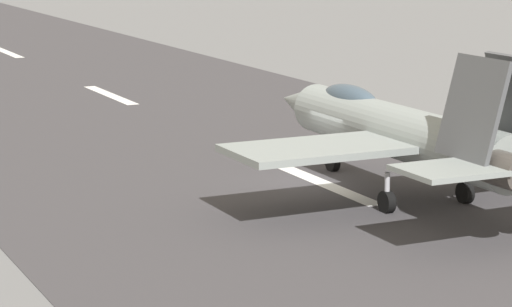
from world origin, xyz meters
The scene contains 5 objects.
ground_plane centered at (0.00, 0.00, 0.00)m, with size 400.00×400.00×0.00m, color slate.
runway_strip centered at (-0.02, 0.00, 0.01)m, with size 240.00×26.00×0.02m.
fighter_jet centered at (-3.65, -1.40, 2.42)m, with size 16.82×13.66×5.62m.
crew_person centered at (10.98, -8.43, 0.79)m, with size 0.70×0.36×1.59m.
marker_cone_far centered at (17.59, -12.53, 0.28)m, with size 0.44×0.44×0.55m, color orange.
Camera 1 is at (-37.12, 20.22, 9.49)m, focal length 79.62 mm.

